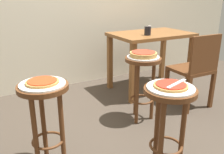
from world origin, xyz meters
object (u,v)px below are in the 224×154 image
at_px(wooden_chair, 195,68).
at_px(serving_plate_middle, 43,84).
at_px(pizza_leftside, 143,54).
at_px(dining_table, 151,43).
at_px(pizza_middle, 42,82).
at_px(pizza_server_knife, 177,84).
at_px(serving_plate_foreground, 171,88).
at_px(stool_foreground, 168,113).
at_px(condiment_shaker, 149,29).
at_px(stool_middle, 45,109).
at_px(stool_leftside, 142,75).
at_px(pizza_foreground, 171,85).
at_px(cup_near_edge, 148,31).
at_px(serving_plate_leftside, 143,57).

bearing_deg(wooden_chair, serving_plate_middle, -172.16).
bearing_deg(serving_plate_middle, pizza_leftside, 15.02).
distance_m(serving_plate_middle, dining_table, 1.88).
height_order(pizza_middle, pizza_server_knife, pizza_server_knife).
height_order(serving_plate_foreground, pizza_middle, pizza_middle).
relative_size(stool_foreground, pizza_server_knife, 3.02).
bearing_deg(condiment_shaker, dining_table, -103.68).
relative_size(stool_middle, stool_leftside, 1.00).
distance_m(serving_plate_foreground, pizza_server_knife, 0.05).
bearing_deg(pizza_middle, pizza_foreground, -32.82).
bearing_deg(serving_plate_middle, stool_middle, -90.00).
bearing_deg(pizza_foreground, stool_foreground, 0.00).
height_order(stool_leftside, pizza_server_knife, pizza_server_knife).
bearing_deg(stool_middle, pizza_server_knife, -32.85).
bearing_deg(pizza_server_knife, serving_plate_foreground, 128.21).
bearing_deg(pizza_leftside, stool_leftside, 0.00).
bearing_deg(serving_plate_foreground, wooden_chair, 35.34).
relative_size(stool_leftside, wooden_chair, 0.78).
distance_m(serving_plate_middle, pizza_leftside, 1.08).
relative_size(cup_near_edge, condiment_shaker, 1.24).
distance_m(pizza_middle, dining_table, 1.88).
bearing_deg(stool_leftside, pizza_leftside, 0.00).
bearing_deg(stool_foreground, pizza_middle, 147.18).
xyz_separation_m(stool_middle, pizza_server_knife, (0.76, -0.49, 0.22)).
bearing_deg(pizza_middle, dining_table, 29.88).
distance_m(stool_foreground, serving_plate_foreground, 0.19).
distance_m(stool_foreground, serving_plate_leftside, 0.83).
distance_m(cup_near_edge, wooden_chair, 0.72).
distance_m(serving_plate_middle, serving_plate_leftside, 1.08).
bearing_deg(serving_plate_foreground, serving_plate_leftside, 67.37).
relative_size(pizza_leftside, wooden_chair, 0.31).
height_order(stool_foreground, pizza_foreground, pizza_foreground).
bearing_deg(pizza_leftside, dining_table, 48.16).
distance_m(serving_plate_foreground, wooden_chair, 1.24).
bearing_deg(pizza_server_knife, cup_near_edge, 42.97).
xyz_separation_m(stool_middle, wooden_chair, (1.72, 0.24, -0.02)).
height_order(condiment_shaker, wooden_chair, condiment_shaker).
bearing_deg(pizza_middle, pizza_server_knife, -32.85).
bearing_deg(condiment_shaker, pizza_middle, -148.72).
distance_m(stool_foreground, stool_middle, 0.87).
xyz_separation_m(dining_table, condiment_shaker, (0.02, 0.06, 0.17)).
height_order(stool_middle, condiment_shaker, condiment_shaker).
xyz_separation_m(serving_plate_foreground, serving_plate_leftside, (0.31, 0.75, 0.00)).
bearing_deg(pizza_middle, stool_middle, -90.00).
xyz_separation_m(serving_plate_foreground, pizza_middle, (-0.73, 0.47, 0.02)).
bearing_deg(pizza_foreground, wooden_chair, 35.34).
xyz_separation_m(pizza_foreground, serving_plate_leftside, (0.31, 0.75, -0.02)).
bearing_deg(pizza_server_knife, serving_plate_middle, 129.05).
height_order(stool_leftside, condiment_shaker, condiment_shaker).
bearing_deg(cup_near_edge, serving_plate_leftside, -129.30).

